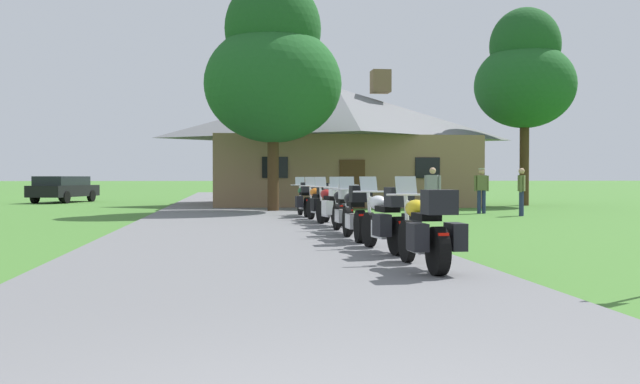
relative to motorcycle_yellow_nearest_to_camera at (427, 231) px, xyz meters
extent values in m
plane|color=#42752D|center=(-2.21, 13.79, -0.61)|extent=(500.00, 500.00, 0.00)
cube|color=slate|center=(-2.21, 11.79, -0.58)|extent=(6.40, 80.00, 0.06)
cylinder|color=black|center=(-0.03, 0.96, -0.23)|extent=(0.13, 0.64, 0.64)
cylinder|color=black|center=(0.01, -0.48, -0.23)|extent=(0.17, 0.64, 0.64)
cube|color=silver|center=(-0.01, 0.22, -0.17)|extent=(0.28, 0.57, 0.30)
ellipsoid|color=gold|center=(-0.02, 0.48, 0.28)|extent=(0.32, 0.53, 0.26)
cube|color=black|center=(0.00, 0.02, 0.19)|extent=(0.30, 0.53, 0.10)
cylinder|color=silver|center=(-0.03, 0.92, 0.47)|extent=(0.66, 0.05, 0.03)
cylinder|color=silver|center=(-0.03, 0.96, 0.13)|extent=(0.07, 0.24, 0.73)
cube|color=#B2BCC6|center=(-0.03, 1.02, 0.61)|extent=(0.32, 0.12, 0.27)
sphere|color=silver|center=(-0.03, 0.92, 0.33)|extent=(0.11, 0.11, 0.11)
cube|color=black|center=(0.01, -0.53, 0.41)|extent=(0.41, 0.37, 0.32)
cube|color=red|center=(0.02, -0.70, 0.00)|extent=(0.14, 0.03, 0.06)
cylinder|color=silver|center=(0.14, -0.15, -0.33)|extent=(0.09, 0.55, 0.07)
cube|color=black|center=(-0.25, -0.44, -0.05)|extent=(0.21, 0.41, 0.36)
cube|color=black|center=(0.27, -0.42, -0.05)|extent=(0.21, 0.41, 0.36)
cylinder|color=black|center=(-0.14, 3.30, -0.23)|extent=(0.19, 0.65, 0.64)
cylinder|color=black|center=(0.05, 1.87, -0.23)|extent=(0.24, 0.65, 0.64)
cube|color=silver|center=(-0.04, 2.57, -0.17)|extent=(0.33, 0.59, 0.30)
ellipsoid|color=silver|center=(-0.07, 2.82, 0.28)|extent=(0.36, 0.55, 0.26)
cube|color=black|center=(-0.01, 2.37, 0.19)|extent=(0.35, 0.55, 0.10)
cylinder|color=silver|center=(-0.13, 3.26, 0.47)|extent=(0.66, 0.12, 0.03)
cylinder|color=silver|center=(-0.14, 3.30, 0.13)|extent=(0.09, 0.24, 0.73)
cube|color=#B2BCC6|center=(-0.14, 3.36, 0.61)|extent=(0.33, 0.15, 0.27)
sphere|color=silver|center=(-0.13, 3.26, 0.33)|extent=(0.11, 0.11, 0.11)
cube|color=black|center=(0.06, 1.82, 0.41)|extent=(0.44, 0.41, 0.32)
cube|color=red|center=(0.08, 1.65, 0.00)|extent=(0.14, 0.05, 0.06)
cylinder|color=silver|center=(0.15, 2.21, -0.33)|extent=(0.14, 0.55, 0.07)
cube|color=black|center=(-0.21, 1.89, -0.05)|extent=(0.25, 0.42, 0.36)
cube|color=black|center=(0.30, 1.96, -0.05)|extent=(0.25, 0.42, 0.36)
cylinder|color=black|center=(-0.16, 5.59, -0.23)|extent=(0.12, 0.64, 0.64)
cylinder|color=black|center=(-0.15, 4.15, -0.23)|extent=(0.16, 0.64, 0.64)
cube|color=silver|center=(-0.16, 4.85, -0.17)|extent=(0.27, 0.56, 0.30)
ellipsoid|color=black|center=(-0.16, 5.11, 0.28)|extent=(0.31, 0.52, 0.26)
cube|color=black|center=(-0.15, 4.65, 0.19)|extent=(0.29, 0.52, 0.10)
cylinder|color=silver|center=(-0.16, 5.55, 0.47)|extent=(0.66, 0.04, 0.03)
cylinder|color=silver|center=(-0.16, 5.59, 0.13)|extent=(0.06, 0.24, 0.73)
cube|color=#B2BCC6|center=(-0.16, 5.65, 0.61)|extent=(0.32, 0.11, 0.27)
sphere|color=silver|center=(-0.16, 5.55, 0.33)|extent=(0.11, 0.11, 0.11)
cube|color=black|center=(-0.15, 4.10, 0.41)|extent=(0.40, 0.36, 0.32)
cube|color=red|center=(-0.15, 3.93, 0.00)|extent=(0.14, 0.03, 0.06)
cylinder|color=silver|center=(-0.01, 4.48, -0.33)|extent=(0.08, 0.55, 0.07)
cylinder|color=black|center=(-0.10, 7.55, -0.23)|extent=(0.13, 0.64, 0.64)
cylinder|color=black|center=(-0.06, 6.11, -0.23)|extent=(0.17, 0.64, 0.64)
cube|color=silver|center=(-0.08, 6.81, -0.17)|extent=(0.27, 0.57, 0.30)
ellipsoid|color=black|center=(-0.09, 7.07, 0.28)|extent=(0.31, 0.53, 0.26)
cube|color=black|center=(-0.07, 6.61, 0.19)|extent=(0.29, 0.53, 0.10)
cylinder|color=silver|center=(-0.10, 7.51, 0.47)|extent=(0.66, 0.05, 0.03)
cylinder|color=silver|center=(-0.10, 7.55, 0.13)|extent=(0.07, 0.24, 0.73)
cube|color=#B2BCC6|center=(-0.10, 7.61, 0.61)|extent=(0.32, 0.12, 0.27)
sphere|color=silver|center=(-0.10, 7.51, 0.33)|extent=(0.11, 0.11, 0.11)
cube|color=#B7B7BC|center=(-0.06, 6.06, 0.41)|extent=(0.41, 0.37, 0.32)
cube|color=red|center=(-0.05, 5.89, 0.00)|extent=(0.14, 0.03, 0.06)
cylinder|color=silver|center=(0.07, 6.43, -0.33)|extent=(0.08, 0.55, 0.07)
cylinder|color=black|center=(-0.17, 9.94, -0.23)|extent=(0.22, 0.65, 0.64)
cylinder|color=black|center=(0.07, 8.52, -0.23)|extent=(0.26, 0.66, 0.64)
cube|color=silver|center=(-0.04, 9.21, -0.17)|extent=(0.35, 0.60, 0.30)
ellipsoid|color=maroon|center=(-0.09, 9.47, 0.28)|extent=(0.38, 0.56, 0.26)
cube|color=black|center=(-0.01, 9.01, 0.19)|extent=(0.36, 0.56, 0.10)
cylinder|color=silver|center=(-0.16, 9.90, 0.47)|extent=(0.66, 0.14, 0.03)
cylinder|color=silver|center=(-0.17, 9.94, 0.13)|extent=(0.10, 0.24, 0.73)
cube|color=#B2BCC6|center=(-0.18, 10.00, 0.61)|extent=(0.33, 0.16, 0.27)
sphere|color=silver|center=(-0.16, 9.90, 0.33)|extent=(0.11, 0.11, 0.11)
cube|color=silver|center=(0.08, 8.47, 0.41)|extent=(0.46, 0.42, 0.32)
cube|color=red|center=(0.11, 8.30, 0.00)|extent=(0.14, 0.05, 0.06)
cylinder|color=silver|center=(0.16, 8.86, -0.33)|extent=(0.16, 0.55, 0.07)
cube|color=silver|center=(-0.19, 8.53, -0.05)|extent=(0.26, 0.43, 0.36)
cube|color=silver|center=(0.32, 8.61, -0.05)|extent=(0.26, 0.43, 0.36)
cylinder|color=black|center=(-0.22, 11.98, -0.23)|extent=(0.21, 0.65, 0.64)
cylinder|color=black|center=(0.01, 10.56, -0.23)|extent=(0.26, 0.66, 0.64)
cube|color=silver|center=(-0.10, 11.25, -0.17)|extent=(0.35, 0.59, 0.30)
ellipsoid|color=orange|center=(-0.14, 11.51, 0.28)|extent=(0.38, 0.56, 0.26)
cube|color=black|center=(-0.07, 11.06, 0.19)|extent=(0.36, 0.56, 0.10)
cylinder|color=silver|center=(-0.22, 11.94, 0.47)|extent=(0.66, 0.14, 0.03)
cylinder|color=silver|center=(-0.22, 11.98, 0.13)|extent=(0.10, 0.24, 0.73)
cube|color=#B2BCC6|center=(-0.23, 12.04, 0.61)|extent=(0.33, 0.16, 0.27)
sphere|color=silver|center=(-0.22, 11.94, 0.33)|extent=(0.11, 0.11, 0.11)
cube|color=black|center=(0.02, 10.51, 0.41)|extent=(0.45, 0.42, 0.32)
cube|color=red|center=(0.05, 10.35, 0.00)|extent=(0.14, 0.05, 0.06)
cylinder|color=silver|center=(0.10, 10.90, -0.33)|extent=(0.16, 0.55, 0.07)
cube|color=black|center=(-0.25, 10.57, -0.05)|extent=(0.26, 0.43, 0.36)
cube|color=black|center=(0.26, 10.65, -0.05)|extent=(0.26, 0.43, 0.36)
cylinder|color=black|center=(-0.30, 14.49, -0.23)|extent=(0.15, 0.65, 0.64)
cylinder|color=black|center=(-0.21, 13.06, -0.23)|extent=(0.19, 0.65, 0.64)
cube|color=silver|center=(-0.25, 13.75, -0.17)|extent=(0.29, 0.57, 0.30)
ellipsoid|color=#195B33|center=(-0.27, 14.01, 0.28)|extent=(0.33, 0.54, 0.26)
cube|color=black|center=(-0.24, 13.56, 0.19)|extent=(0.31, 0.54, 0.10)
cylinder|color=silver|center=(-0.30, 14.45, 0.47)|extent=(0.66, 0.07, 0.03)
cylinder|color=silver|center=(-0.30, 14.49, 0.13)|extent=(0.07, 0.24, 0.73)
cube|color=#B2BCC6|center=(-0.30, 14.55, 0.61)|extent=(0.33, 0.13, 0.27)
sphere|color=silver|center=(-0.30, 14.45, 0.33)|extent=(0.11, 0.11, 0.11)
cube|color=black|center=(-0.21, 13.01, 0.41)|extent=(0.42, 0.38, 0.32)
cube|color=red|center=(-0.20, 12.84, 0.00)|extent=(0.14, 0.04, 0.06)
cylinder|color=silver|center=(-0.09, 13.38, -0.33)|extent=(0.10, 0.55, 0.07)
cube|color=black|center=(-0.47, 13.09, -0.05)|extent=(0.22, 0.41, 0.36)
cube|color=black|center=(0.05, 13.12, -0.05)|extent=(0.22, 0.41, 0.36)
cube|color=#896B4C|center=(2.54, 24.50, 1.00)|extent=(11.87, 8.26, 3.21)
pyramid|color=slate|center=(2.54, 24.50, 3.85)|extent=(12.58, 8.76, 2.49)
cube|color=brown|center=(4.67, 24.50, 5.44)|extent=(0.90, 0.90, 1.10)
cube|color=#472D19|center=(2.54, 20.34, 0.44)|extent=(1.10, 0.08, 2.10)
cube|color=black|center=(-0.79, 20.34, 1.16)|extent=(1.10, 0.06, 0.90)
cube|color=black|center=(5.86, 20.34, 1.16)|extent=(1.10, 0.06, 0.90)
cylinder|color=navy|center=(6.67, 15.66, -0.18)|extent=(0.14, 0.14, 0.86)
cylinder|color=navy|center=(6.49, 15.67, -0.18)|extent=(0.14, 0.14, 0.86)
cube|color=#5B6638|center=(6.58, 15.67, 0.53)|extent=(0.38, 0.25, 0.56)
cylinder|color=#5B6638|center=(6.81, 15.65, 0.51)|extent=(0.09, 0.09, 0.58)
cylinder|color=#5B6638|center=(6.35, 15.69, 0.51)|extent=(0.09, 0.09, 0.58)
sphere|color=tan|center=(6.58, 15.67, 0.95)|extent=(0.21, 0.21, 0.21)
cylinder|color=#B2AD99|center=(6.58, 15.67, 1.05)|extent=(0.22, 0.22, 0.05)
cylinder|color=#75664C|center=(3.82, 12.95, -0.18)|extent=(0.14, 0.14, 0.86)
cylinder|color=#75664C|center=(3.97, 12.85, -0.18)|extent=(0.14, 0.14, 0.86)
cube|color=gray|center=(3.90, 12.90, 0.53)|extent=(0.42, 0.37, 0.56)
cylinder|color=gray|center=(3.70, 13.02, 0.51)|extent=(0.09, 0.09, 0.58)
cylinder|color=gray|center=(4.09, 12.78, 0.51)|extent=(0.09, 0.09, 0.58)
sphere|color=tan|center=(3.90, 12.90, 0.95)|extent=(0.21, 0.21, 0.21)
cylinder|color=navy|center=(7.33, 13.82, -0.18)|extent=(0.14, 0.14, 0.86)
cylinder|color=navy|center=(7.42, 13.97, -0.18)|extent=(0.14, 0.14, 0.86)
cube|color=#5B6638|center=(7.37, 13.90, 0.53)|extent=(0.37, 0.42, 0.56)
cylinder|color=#5B6638|center=(7.26, 13.70, 0.51)|extent=(0.09, 0.09, 0.58)
cylinder|color=#5B6638|center=(7.49, 14.09, 0.51)|extent=(0.09, 0.09, 0.58)
sphere|color=tan|center=(7.37, 13.90, 0.95)|extent=(0.21, 0.21, 0.21)
cylinder|color=#422D19|center=(-1.02, 17.73, 1.13)|extent=(0.44, 0.44, 3.48)
ellipsoid|color=#1E5623|center=(-1.02, 17.73, 4.32)|extent=(5.29, 5.29, 4.50)
ellipsoid|color=#1B4E20|center=(-1.02, 17.73, 6.44)|extent=(3.71, 3.71, 3.97)
cylinder|color=#422D19|center=(11.27, 22.59, 1.60)|extent=(0.44, 0.44, 4.41)
ellipsoid|color=#1E5623|center=(11.27, 22.59, 5.11)|extent=(4.76, 4.76, 4.04)
ellipsoid|color=#1B4E20|center=(11.27, 22.59, 7.02)|extent=(3.33, 3.33, 3.57)
cube|color=black|center=(-11.50, 29.58, 0.01)|extent=(2.99, 4.92, 0.60)
cube|color=black|center=(-11.56, 29.38, 0.55)|extent=(2.41, 3.53, 0.48)
cylinder|color=black|center=(-11.94, 31.17, -0.29)|extent=(0.38, 0.68, 0.64)
cylinder|color=black|center=(-10.31, 30.73, -0.29)|extent=(0.38, 0.68, 0.64)
cylinder|color=black|center=(-12.70, 28.42, -0.29)|extent=(0.38, 0.68, 0.64)
cylinder|color=black|center=(-11.06, 27.98, -0.29)|extent=(0.38, 0.68, 0.64)
camera|label=1|loc=(-2.67, -9.31, 0.73)|focal=39.31mm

